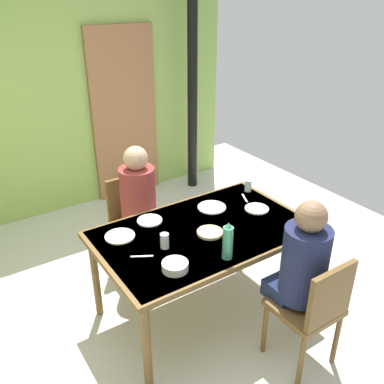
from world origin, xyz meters
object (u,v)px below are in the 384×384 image
(chair_far_diner, at_px, (134,219))
(person_near_diner, at_px, (303,261))
(person_far_diner, at_px, (139,196))
(serving_bowl_center, at_px, (175,266))
(water_bottle_green_near, at_px, (228,242))
(chair_near_diner, at_px, (313,308))
(dining_table, at_px, (203,238))

(chair_far_diner, bearing_deg, person_near_diner, 106.48)
(chair_far_diner, xyz_separation_m, person_far_diner, (-0.00, -0.14, 0.28))
(serving_bowl_center, bearing_deg, water_bottle_green_near, -12.51)
(person_near_diner, distance_m, serving_bowl_center, 0.82)
(chair_near_diner, xyz_separation_m, water_bottle_green_near, (-0.35, 0.47, 0.38))
(person_far_diner, relative_size, water_bottle_green_near, 2.88)
(water_bottle_green_near, bearing_deg, person_far_diner, 95.41)
(person_far_diner, bearing_deg, water_bottle_green_near, 95.41)
(chair_near_diner, distance_m, person_far_diner, 1.63)
(chair_near_diner, distance_m, water_bottle_green_near, 0.70)
(person_far_diner, height_order, serving_bowl_center, person_far_diner)
(chair_far_diner, distance_m, person_far_diner, 0.31)
(dining_table, xyz_separation_m, water_bottle_green_near, (-0.07, -0.37, 0.19))
(person_near_diner, bearing_deg, chair_near_diner, -90.00)
(dining_table, relative_size, person_far_diner, 2.03)
(chair_near_diner, height_order, chair_far_diner, same)
(person_far_diner, bearing_deg, serving_bowl_center, 75.72)
(chair_far_diner, relative_size, person_near_diner, 1.13)
(chair_far_diner, bearing_deg, dining_table, 101.39)
(chair_far_diner, height_order, water_bottle_green_near, water_bottle_green_near)
(dining_table, bearing_deg, person_near_diner, -67.78)
(chair_far_diner, bearing_deg, serving_bowl_center, 77.39)
(dining_table, relative_size, chair_near_diner, 1.80)
(chair_far_diner, height_order, person_far_diner, person_far_diner)
(chair_far_diner, distance_m, water_bottle_green_near, 1.27)
(chair_near_diner, height_order, serving_bowl_center, chair_near_diner)
(person_near_diner, bearing_deg, person_far_diner, 107.98)
(chair_far_diner, relative_size, person_far_diner, 1.13)
(serving_bowl_center, bearing_deg, person_near_diner, -30.08)
(dining_table, relative_size, chair_far_diner, 1.80)
(chair_near_diner, relative_size, serving_bowl_center, 5.12)
(person_far_diner, distance_m, water_bottle_green_near, 1.08)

